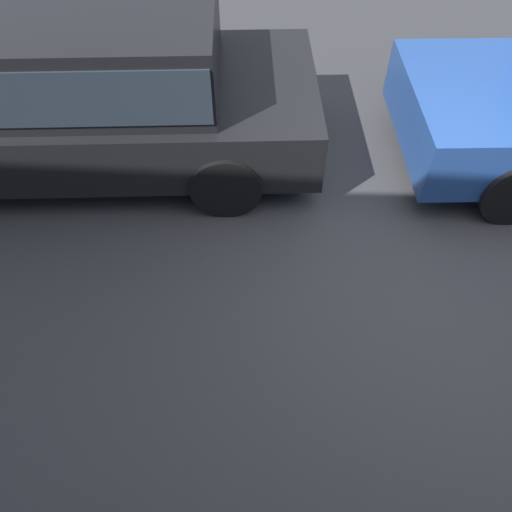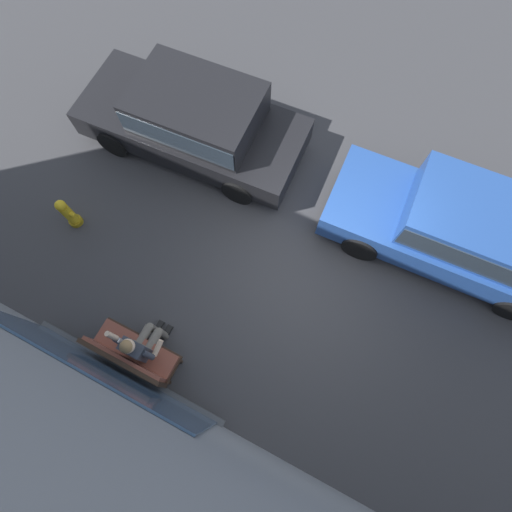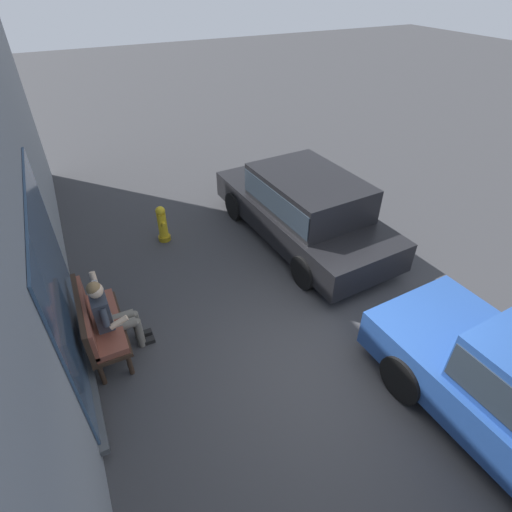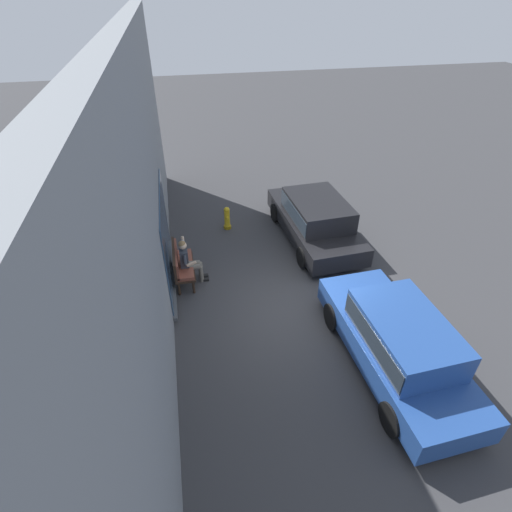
{
  "view_description": "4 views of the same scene",
  "coord_description": "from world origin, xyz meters",
  "views": [
    {
      "loc": [
        1.44,
        2.6,
        3.34
      ],
      "look_at": [
        1.5,
        0.75,
        1.07
      ],
      "focal_mm": 35.0,
      "sensor_mm": 36.0,
      "label": 1
    },
    {
      "loc": [
        -0.24,
        2.6,
        7.15
      ],
      "look_at": [
        0.81,
        0.52,
        0.76
      ],
      "focal_mm": 28.0,
      "sensor_mm": 36.0,
      "label": 2
    },
    {
      "loc": [
        -2.87,
        2.6,
        4.84
      ],
      "look_at": [
        1.64,
        0.39,
        1.13
      ],
      "focal_mm": 28.0,
      "sensor_mm": 36.0,
      "label": 3
    },
    {
      "loc": [
        -7.31,
        2.6,
        7.2
      ],
      "look_at": [
        0.99,
        0.92,
        1.17
      ],
      "focal_mm": 28.0,
      "sensor_mm": 36.0,
      "label": 4
    }
  ],
  "objects": [
    {
      "name": "parked_car_mid",
      "position": [
        3.16,
        -1.46,
        0.81
      ],
      "size": [
        4.58,
        2.12,
        1.5
      ],
      "color": "black",
      "rests_on": "ground_plane"
    },
    {
      "name": "bench",
      "position": [
        1.87,
        2.9,
        0.59
      ],
      "size": [
        1.45,
        0.55,
        1.02
      ],
      "color": "#332319",
      "rests_on": "ground_plane"
    },
    {
      "name": "parked_car_near",
      "position": [
        -2.2,
        -1.52,
        0.84
      ],
      "size": [
        4.64,
        1.98,
        1.54
      ],
      "color": "#23478E",
      "rests_on": "ground_plane"
    },
    {
      "name": "building_facade",
      "position": [
        0.01,
        3.4,
        3.21
      ],
      "size": [
        18.0,
        0.51,
        6.44
      ],
      "color": "gray",
      "rests_on": "ground_plane"
    },
    {
      "name": "ground_plane",
      "position": [
        0.0,
        0.0,
        0.0
      ],
      "size": [
        60.0,
        60.0,
        0.0
      ],
      "primitive_type": "plane",
      "color": "#38383A"
    },
    {
      "name": "fire_hydrant",
      "position": [
        4.41,
        1.23,
        0.39
      ],
      "size": [
        0.38,
        0.26,
        0.81
      ],
      "color": "olive",
      "rests_on": "ground_plane"
    },
    {
      "name": "person_on_phone",
      "position": [
        1.78,
        2.67,
        0.72
      ],
      "size": [
        0.73,
        0.74,
        1.36
      ],
      "color": "#6B665B",
      "rests_on": "ground_plane"
    }
  ]
}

